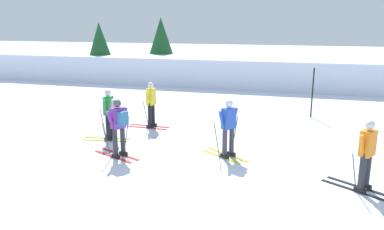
% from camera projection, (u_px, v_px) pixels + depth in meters
% --- Properties ---
extents(ground_plane, '(120.00, 120.00, 0.00)m').
position_uv_depth(ground_plane, '(190.00, 213.00, 7.87)').
color(ground_plane, silver).
extents(far_snow_ridge, '(80.00, 8.62, 1.69)m').
position_uv_depth(far_snow_ridge, '(267.00, 68.00, 25.42)').
color(far_snow_ridge, silver).
rests_on(far_snow_ridge, ground).
extents(skier_yellow, '(1.62, 1.00, 1.71)m').
position_uv_depth(skier_yellow, '(151.00, 103.00, 14.05)').
color(skier_yellow, red).
rests_on(skier_yellow, ground).
extents(skier_blue, '(1.53, 1.21, 1.71)m').
position_uv_depth(skier_blue, '(228.00, 127.00, 10.91)').
color(skier_blue, gold).
rests_on(skier_blue, ground).
extents(skier_purple, '(1.61, 0.99, 1.71)m').
position_uv_depth(skier_purple, '(119.00, 125.00, 10.91)').
color(skier_purple, red).
rests_on(skier_purple, ground).
extents(skier_orange, '(1.55, 1.17, 1.71)m').
position_uv_depth(skier_orange, '(366.00, 154.00, 8.69)').
color(skier_orange, black).
rests_on(skier_orange, ground).
extents(skier_green, '(1.64, 1.00, 1.71)m').
position_uv_depth(skier_green, '(109.00, 112.00, 12.54)').
color(skier_green, gold).
rests_on(skier_green, ground).
extents(trail_marker_pole, '(0.06, 0.06, 2.04)m').
position_uv_depth(trail_marker_pole, '(312.00, 93.00, 15.54)').
color(trail_marker_pole, black).
rests_on(trail_marker_pole, ground).
extents(conifer_far_left, '(2.00, 2.00, 3.84)m').
position_uv_depth(conifer_far_left, '(100.00, 46.00, 25.38)').
color(conifer_far_left, '#513823').
rests_on(conifer_far_left, ground).
extents(conifer_far_right, '(2.17, 2.17, 4.15)m').
position_uv_depth(conifer_far_right, '(161.00, 42.00, 26.28)').
color(conifer_far_right, '#513823').
rests_on(conifer_far_right, ground).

